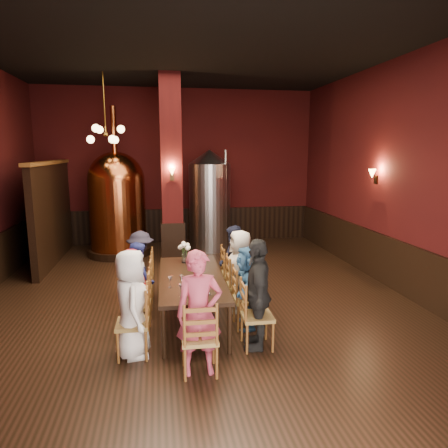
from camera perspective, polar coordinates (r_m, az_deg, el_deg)
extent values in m
plane|color=black|center=(7.51, -4.00, -10.84)|extent=(10.00, 10.00, 0.00)
plane|color=black|center=(7.22, -4.49, 24.66)|extent=(10.00, 10.00, 0.00)
cube|color=#430E0E|center=(12.00, -6.46, 8.10)|extent=(8.00, 0.02, 4.50)
cube|color=#430E0E|center=(2.12, 8.34, -2.39)|extent=(8.00, 0.02, 4.50)
cube|color=#430E0E|center=(8.39, 24.30, 6.30)|extent=(0.02, 10.00, 4.50)
cube|color=black|center=(8.64, 23.21, -5.33)|extent=(0.08, 9.90, 1.00)
cube|color=black|center=(12.15, -6.28, -0.18)|extent=(7.90, 0.08, 1.00)
cube|color=#430E0E|center=(9.79, -7.53, 7.58)|extent=(0.58, 0.58, 4.50)
cube|color=black|center=(10.60, -23.34, 1.31)|extent=(0.22, 3.50, 2.40)
cube|color=black|center=(6.43, -4.69, -7.72)|extent=(1.05, 2.42, 0.06)
cylinder|color=black|center=(5.50, -8.61, -15.25)|extent=(0.07, 0.07, 0.69)
cylinder|color=black|center=(5.56, 0.81, -14.85)|extent=(0.07, 0.07, 0.69)
cylinder|color=black|center=(7.62, -8.52, -7.84)|extent=(0.07, 0.07, 0.69)
cylinder|color=black|center=(7.67, -1.87, -7.63)|extent=(0.07, 0.07, 0.69)
imported|color=white|center=(5.50, -13.06, -11.05)|extent=(0.55, 0.77, 1.46)
imported|color=maroon|center=(6.15, -12.52, -9.42)|extent=(0.47, 0.56, 1.31)
imported|color=navy|center=(6.78, -12.10, -7.75)|extent=(0.47, 0.67, 1.26)
imported|color=black|center=(7.42, -11.77, -5.98)|extent=(0.52, 0.86, 1.31)
imported|color=black|center=(5.59, 4.81, -9.91)|extent=(0.56, 0.97, 1.56)
imported|color=#305F90|center=(6.25, 3.41, -8.93)|extent=(0.59, 1.25, 1.30)
imported|color=beige|center=(6.85, 2.30, -6.70)|extent=(0.46, 0.69, 1.41)
imported|color=black|center=(7.49, 1.37, -5.40)|extent=(0.33, 0.66, 1.36)
imported|color=#B23B54|center=(4.96, -3.56, -12.62)|extent=(0.57, 0.38, 1.55)
cylinder|color=black|center=(11.03, -14.69, -3.73)|extent=(1.62, 1.62, 0.18)
cylinder|color=#B35629|center=(10.83, -14.93, 1.36)|extent=(1.79, 1.79, 1.80)
sphere|color=#B35629|center=(10.73, -15.16, 6.11)|extent=(1.44, 1.44, 1.44)
cylinder|color=#B35629|center=(10.72, -15.48, 12.83)|extent=(0.14, 0.14, 1.17)
cylinder|color=#B2B2B7|center=(11.08, -2.05, 2.45)|extent=(1.50, 1.50, 2.37)
cone|color=#B2B2B7|center=(10.97, -2.10, 9.58)|extent=(1.14, 1.14, 0.38)
cylinder|color=#B2B2B7|center=(10.73, 0.22, 3.47)|extent=(0.08, 0.08, 2.66)
cylinder|color=white|center=(7.18, -5.61, -4.72)|extent=(0.11, 0.11, 0.20)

